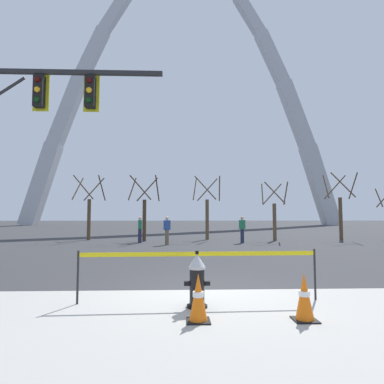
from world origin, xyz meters
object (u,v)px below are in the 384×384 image
(pedestrian_walking_left, at_px, (167,230))
(fire_hydrant, at_px, (197,281))
(pedestrian_walking_right, at_px, (242,229))
(traffic_cone_mid_sidewalk, at_px, (198,298))
(monument_arch, at_px, (183,102))
(traffic_cone_by_hydrant, at_px, (304,297))
(pedestrian_standing_center, at_px, (140,229))

(pedestrian_walking_left, bearing_deg, fire_hydrant, -85.48)
(pedestrian_walking_right, bearing_deg, traffic_cone_mid_sidewalk, -103.23)
(pedestrian_walking_right, bearing_deg, fire_hydrant, -103.86)
(traffic_cone_mid_sidewalk, relative_size, pedestrian_walking_right, 0.46)
(fire_hydrant, distance_m, monument_arch, 59.85)
(traffic_cone_mid_sidewalk, relative_size, pedestrian_walking_left, 0.46)
(traffic_cone_by_hydrant, bearing_deg, monument_arch, 91.43)
(traffic_cone_mid_sidewalk, bearing_deg, monument_arch, 89.76)
(monument_arch, distance_m, pedestrian_walking_left, 48.02)
(pedestrian_walking_left, bearing_deg, monument_arch, 88.34)
(monument_arch, bearing_deg, pedestrian_standing_center, -94.07)
(fire_hydrant, xyz_separation_m, monument_arch, (0.21, 55.38, 22.69))
(pedestrian_standing_center, xyz_separation_m, pedestrian_walking_right, (6.18, -0.31, 0.00))
(traffic_cone_mid_sidewalk, height_order, monument_arch, monument_arch)
(pedestrian_walking_left, relative_size, pedestrian_walking_right, 1.00)
(traffic_cone_by_hydrant, xyz_separation_m, pedestrian_walking_left, (-2.63, 13.70, 0.46))
(fire_hydrant, distance_m, pedestrian_walking_left, 12.95)
(pedestrian_standing_center, bearing_deg, pedestrian_walking_left, -40.76)
(traffic_cone_mid_sidewalk, distance_m, pedestrian_walking_right, 15.25)
(pedestrian_standing_center, relative_size, pedestrian_walking_right, 1.00)
(fire_hydrant, relative_size, traffic_cone_mid_sidewalk, 1.36)
(monument_arch, bearing_deg, pedestrian_walking_left, -91.66)
(traffic_cone_by_hydrant, xyz_separation_m, pedestrian_walking_right, (1.86, 14.85, 0.46))
(traffic_cone_by_hydrant, relative_size, pedestrian_walking_right, 0.46)
(fire_hydrant, xyz_separation_m, pedestrian_walking_right, (3.47, 14.05, 0.35))
(fire_hydrant, xyz_separation_m, pedestrian_walking_left, (-1.02, 12.90, 0.35))
(traffic_cone_mid_sidewalk, height_order, pedestrian_walking_left, pedestrian_walking_left)
(traffic_cone_mid_sidewalk, bearing_deg, pedestrian_walking_left, 94.16)
(pedestrian_standing_center, height_order, pedestrian_walking_right, same)
(traffic_cone_mid_sidewalk, xyz_separation_m, monument_arch, (0.23, 56.17, 22.80))
(fire_hydrant, distance_m, traffic_cone_by_hydrant, 1.80)
(fire_hydrant, bearing_deg, traffic_cone_by_hydrant, -26.52)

